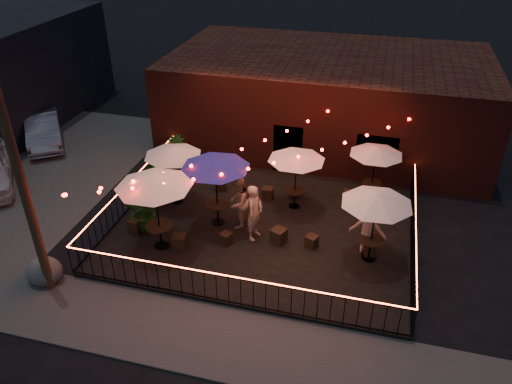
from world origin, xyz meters
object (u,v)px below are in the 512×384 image
cafe_table_1 (173,152)px  cafe_table_3 (297,157)px  cafe_table_2 (215,163)px  cooler (147,193)px  cafe_table_5 (377,151)px  utility_pole (18,172)px  cafe_table_0 (154,182)px  boulder (44,271)px  cafe_table_4 (377,200)px

cafe_table_1 → cafe_table_3: cafe_table_1 is taller
cafe_table_2 → cooler: (-2.91, 0.48, -1.90)m
cafe_table_5 → utility_pole: bearing=-140.2°
cafe_table_0 → boulder: (-2.76, -2.35, -2.20)m
cafe_table_4 → cooler: cafe_table_4 is taller
cafe_table_0 → cafe_table_2: size_ratio=1.07×
utility_pole → cafe_table_2: utility_pole is taller
cafe_table_4 → boulder: bearing=-159.9°
cooler → cafe_table_1: bearing=20.2°
cafe_table_5 → cafe_table_2: bearing=-149.1°
cafe_table_3 → cafe_table_4: 3.75m
utility_pole → cafe_table_2: bearing=48.8°
cafe_table_0 → cafe_table_1: bearing=101.5°
cafe_table_1 → cafe_table_5: cafe_table_1 is taller
utility_pole → cafe_table_5: size_ratio=3.09×
cafe_table_3 → boulder: cafe_table_3 is taller
cafe_table_0 → cooler: bearing=124.4°
cafe_table_2 → boulder: (-4.13, -4.11, -2.12)m
cafe_table_2 → cafe_table_5: (5.09, 3.05, -0.38)m
cafe_table_3 → cafe_table_4: bearing=-39.7°
utility_pole → cafe_table_0: bearing=46.8°
boulder → cafe_table_0: bearing=40.4°
cafe_table_3 → cooler: cafe_table_3 is taller
utility_pole → boulder: size_ratio=7.95×
cafe_table_0 → cafe_table_3: cafe_table_0 is taller
cafe_table_2 → cooler: size_ratio=3.22×
cafe_table_0 → cooler: cafe_table_0 is taller
cafe_table_1 → cafe_table_2: size_ratio=0.79×
utility_pole → cooler: bearing=79.5°
cafe_table_1 → utility_pole: bearing=-109.9°
cafe_table_2 → cafe_table_5: size_ratio=1.13×
cafe_table_3 → boulder: bearing=-138.2°
cafe_table_1 → cafe_table_4: bearing=-12.2°
cafe_table_0 → cafe_table_3: 5.15m
cafe_table_2 → cafe_table_1: bearing=154.9°
cafe_table_3 → cooler: 5.69m
boulder → cafe_table_1: bearing=66.1°
cafe_table_1 → cafe_table_4: (7.19, -1.56, 0.11)m
cafe_table_2 → cafe_table_3: (2.40, 1.73, -0.29)m
utility_pole → cafe_table_3: size_ratio=2.98×
cafe_table_0 → cafe_table_1: (-0.54, 2.65, -0.34)m
cafe_table_2 → cafe_table_0: bearing=-128.0°
cafe_table_5 → cafe_table_3: bearing=-153.8°
utility_pole → cooler: size_ratio=8.79×
cafe_table_3 → cafe_table_5: (2.69, 1.32, -0.09)m
cafe_table_1 → boulder: 5.78m
utility_pole → cafe_table_3: (6.21, 6.08, -1.78)m
cafe_table_4 → cooler: size_ratio=3.05×
cafe_table_0 → cafe_table_2: 2.23m
cafe_table_2 → cooler: bearing=170.6°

